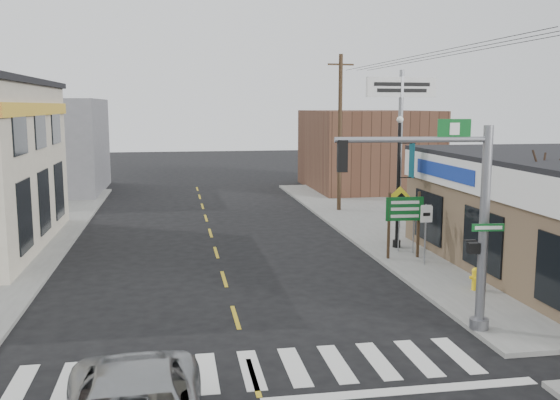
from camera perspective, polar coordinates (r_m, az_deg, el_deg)
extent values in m
plane|color=black|center=(14.31, -2.45, -15.89)|extent=(140.00, 140.00, 0.00)
cube|color=slate|center=(28.62, 12.32, -3.43)|extent=(6.00, 38.00, 0.13)
cube|color=gold|center=(21.80, -5.13, -7.20)|extent=(0.12, 56.00, 0.01)
cube|color=silver|center=(14.67, -2.65, -15.23)|extent=(11.00, 2.20, 0.01)
cube|color=brown|center=(45.14, 7.90, 4.54)|extent=(8.00, 10.00, 5.60)
cube|color=slate|center=(45.97, -21.53, 4.60)|extent=(9.00, 10.00, 6.40)
cylinder|color=gray|center=(16.86, 18.13, -2.56)|extent=(0.25, 0.25, 5.32)
cylinder|color=gray|center=(15.76, 12.20, 5.38)|extent=(3.90, 0.14, 0.14)
cube|color=black|center=(15.22, 6.01, 3.92)|extent=(0.25, 0.20, 0.80)
cube|color=#0E541E|center=(16.65, 18.49, -2.40)|extent=(0.84, 0.04, 0.20)
cube|color=#0E541E|center=(16.18, 15.76, 6.28)|extent=(0.84, 0.05, 0.49)
cube|color=black|center=(16.80, 17.37, -4.26)|extent=(0.28, 0.23, 0.28)
cube|color=#43301F|center=(24.14, 9.92, -2.32)|extent=(0.09, 0.09, 2.56)
cube|color=#43301F|center=(24.56, 12.53, -2.21)|extent=(0.09, 0.09, 2.56)
cube|color=#02460E|center=(24.18, 11.33, -0.80)|extent=(1.46, 0.05, 0.91)
cylinder|color=yellow|center=(20.90, 17.40, -7.08)|extent=(0.21, 0.21, 0.58)
sphere|color=yellow|center=(20.82, 17.44, -6.22)|extent=(0.23, 0.23, 0.23)
cylinder|color=gray|center=(25.45, 10.82, -1.95)|extent=(0.06, 0.06, 2.42)
cube|color=yellow|center=(25.27, 10.90, 0.09)|extent=(1.03, 0.03, 1.03)
cylinder|color=black|center=(25.91, 10.75, 1.36)|extent=(0.14, 0.14, 5.20)
sphere|color=silver|center=(25.72, 10.92, 7.22)|extent=(0.28, 0.28, 0.28)
cube|color=#0B4552|center=(26.01, 11.95, 3.56)|extent=(0.02, 0.55, 1.40)
cylinder|color=gray|center=(30.26, 10.89, 4.53)|extent=(0.22, 0.22, 7.46)
cube|color=silver|center=(30.20, 11.05, 10.09)|extent=(3.51, 0.18, 0.93)
cylinder|color=black|center=(21.38, 23.97, -3.14)|extent=(0.22, 0.22, 3.44)
ellipsoid|color=#1D3216|center=(24.98, 19.75, -4.28)|extent=(1.20, 1.20, 0.90)
cylinder|color=#403321|center=(34.86, 5.49, 6.09)|extent=(0.22, 0.22, 8.60)
cube|color=#403321|center=(34.90, 5.58, 12.23)|extent=(1.49, 0.09, 0.09)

